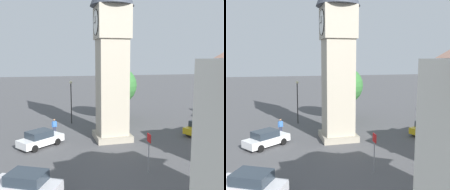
# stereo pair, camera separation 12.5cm
# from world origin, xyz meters

# --- Properties ---
(ground_plane) EXTENTS (200.00, 200.00, 0.00)m
(ground_plane) POSITION_xyz_m (0.00, 0.00, 0.00)
(ground_plane) COLOR #4C4C4F
(clock_tower) EXTENTS (4.18, 4.18, 18.18)m
(clock_tower) POSITION_xyz_m (0.00, 0.00, 10.57)
(clock_tower) COLOR gray
(clock_tower) RESTS_ON ground
(car_blue_kerb) EXTENTS (3.81, 4.32, 1.53)m
(car_blue_kerb) POSITION_xyz_m (-0.66, 6.91, 0.76)
(car_blue_kerb) COLOR white
(car_blue_kerb) RESTS_ON ground
(car_silver_kerb) EXTENTS (3.18, 4.46, 1.53)m
(car_silver_kerb) POSITION_xyz_m (-0.93, -9.53, 0.76)
(car_silver_kerb) COLOR gold
(car_silver_kerb) RESTS_ON ground
(car_red_corner) EXTENTS (3.36, 4.45, 1.53)m
(car_red_corner) POSITION_xyz_m (-9.48, 7.60, 0.76)
(car_red_corner) COLOR silver
(car_red_corner) RESTS_ON ground
(pedestrian) EXTENTS (0.31, 0.54, 1.69)m
(pedestrian) POSITION_xyz_m (3.08, 5.54, 1.01)
(pedestrian) COLOR #2D3351
(pedestrian) RESTS_ON ground
(tree) EXTENTS (4.78, 4.78, 6.98)m
(tree) POSITION_xyz_m (7.63, -2.81, 4.58)
(tree) COLOR brown
(tree) RESTS_ON ground
(lamp_post) EXTENTS (0.36, 0.36, 5.34)m
(lamp_post) POSITION_xyz_m (7.34, 3.31, 3.54)
(lamp_post) COLOR black
(lamp_post) RESTS_ON ground
(road_sign) EXTENTS (0.60, 0.07, 2.80)m
(road_sign) POSITION_xyz_m (-8.12, -0.57, 1.90)
(road_sign) COLOR gray
(road_sign) RESTS_ON ground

